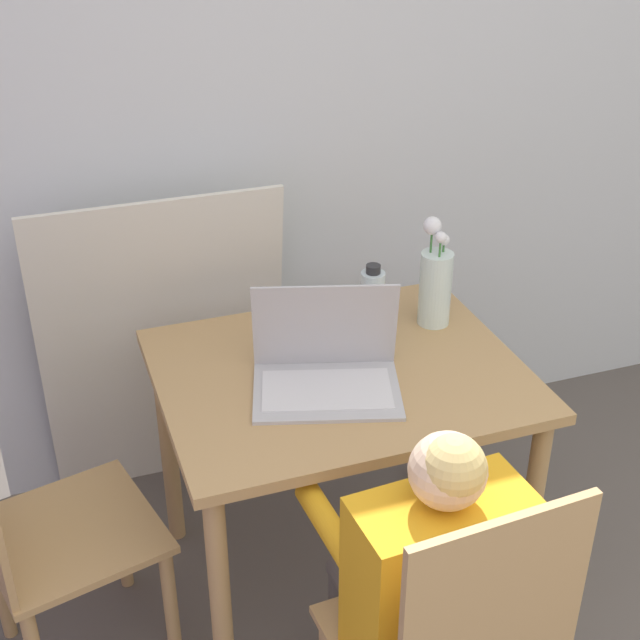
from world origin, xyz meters
name	(u,v)px	position (x,y,z in m)	size (l,w,h in m)	color
wall_back	(338,85)	(0.00, 2.23, 1.25)	(6.40, 0.05, 2.50)	silver
dining_table	(339,403)	(-0.25, 1.51, 0.61)	(0.92, 0.74, 0.72)	tan
chair_spare	(7,484)	(-1.09, 1.45, 0.62)	(0.51, 0.49, 0.94)	tan
person_seated	(425,568)	(-0.28, 0.92, 0.60)	(0.38, 0.44, 0.97)	orange
laptop	(326,364)	(-0.31, 1.46, 0.78)	(0.42, 0.35, 0.26)	#B2B2B7
flower_vase	(435,283)	(0.08, 1.66, 0.84)	(0.09, 0.09, 0.31)	silver
water_bottle	(372,305)	(-0.12, 1.63, 0.82)	(0.06, 0.06, 0.22)	silver
cardboard_panel	(164,350)	(-0.61, 2.09, 0.52)	(0.75, 0.16, 1.04)	silver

